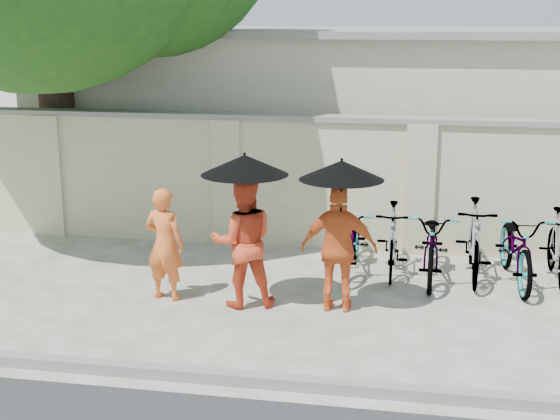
# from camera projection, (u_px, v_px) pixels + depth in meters

# --- Properties ---
(ground) EXTENTS (80.00, 80.00, 0.00)m
(ground) POSITION_uv_depth(u_px,v_px,m) (247.00, 319.00, 9.42)
(ground) COLOR beige
(kerb) EXTENTS (40.00, 0.16, 0.12)m
(kerb) POSITION_uv_depth(u_px,v_px,m) (209.00, 376.00, 7.78)
(kerb) COLOR gray
(kerb) RESTS_ON ground
(compound_wall) EXTENTS (20.00, 0.30, 2.00)m
(compound_wall) POSITION_uv_depth(u_px,v_px,m) (355.00, 186.00, 12.06)
(compound_wall) COLOR beige
(compound_wall) RESTS_ON ground
(building_behind) EXTENTS (14.00, 6.00, 3.20)m
(building_behind) POSITION_uv_depth(u_px,v_px,m) (423.00, 118.00, 15.37)
(building_behind) COLOR #BDB193
(building_behind) RESTS_ON ground
(monk_left) EXTENTS (0.60, 0.46, 1.47)m
(monk_left) POSITION_uv_depth(u_px,v_px,m) (165.00, 244.00, 9.92)
(monk_left) COLOR orange
(monk_left) RESTS_ON ground
(monk_center) EXTENTS (0.96, 0.85, 1.66)m
(monk_center) POSITION_uv_depth(u_px,v_px,m) (243.00, 242.00, 9.67)
(monk_center) COLOR #DF4624
(monk_center) RESTS_ON ground
(parasol_center) EXTENTS (1.06, 1.06, 1.00)m
(parasol_center) POSITION_uv_depth(u_px,v_px,m) (245.00, 165.00, 9.34)
(parasol_center) COLOR black
(parasol_center) RESTS_ON ground
(monk_right) EXTENTS (0.94, 0.42, 1.59)m
(monk_right) POSITION_uv_depth(u_px,v_px,m) (339.00, 249.00, 9.51)
(monk_right) COLOR orange
(monk_right) RESTS_ON ground
(parasol_right) EXTENTS (1.02, 1.02, 1.00)m
(parasol_right) POSITION_uv_depth(u_px,v_px,m) (342.00, 170.00, 9.19)
(parasol_right) COLOR black
(parasol_right) RESTS_ON ground
(bike_0) EXTENTS (0.66, 1.84, 0.96)m
(bike_0) POSITION_uv_depth(u_px,v_px,m) (353.00, 239.00, 11.06)
(bike_0) COLOR gray
(bike_0) RESTS_ON ground
(bike_1) EXTENTS (0.50, 1.65, 0.99)m
(bike_1) POSITION_uv_depth(u_px,v_px,m) (392.00, 240.00, 10.96)
(bike_1) COLOR gray
(bike_1) RESTS_ON ground
(bike_2) EXTENTS (0.71, 1.94, 1.01)m
(bike_2) POSITION_uv_depth(u_px,v_px,m) (433.00, 244.00, 10.72)
(bike_2) COLOR gray
(bike_2) RESTS_ON ground
(bike_3) EXTENTS (0.53, 1.81, 1.09)m
(bike_3) POSITION_uv_depth(u_px,v_px,m) (474.00, 241.00, 10.75)
(bike_3) COLOR gray
(bike_3) RESTS_ON ground
(bike_4) EXTENTS (0.85, 2.01, 1.03)m
(bike_4) POSITION_uv_depth(u_px,v_px,m) (517.00, 247.00, 10.56)
(bike_4) COLOR gray
(bike_4) RESTS_ON ground
(bike_5) EXTENTS (0.47, 1.65, 0.99)m
(bike_5) POSITION_uv_depth(u_px,v_px,m) (558.00, 247.00, 10.60)
(bike_5) COLOR gray
(bike_5) RESTS_ON ground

